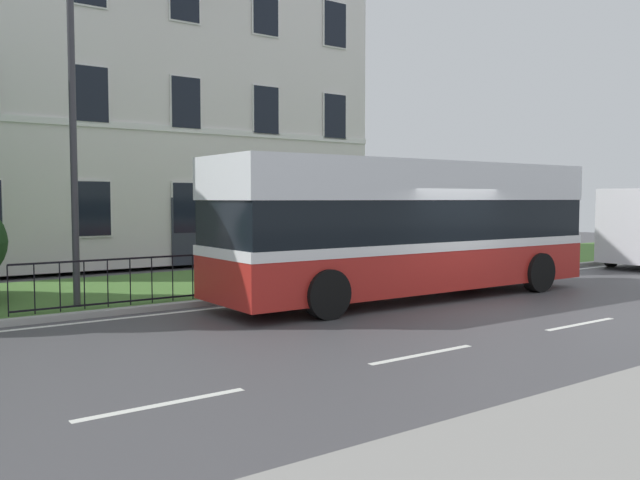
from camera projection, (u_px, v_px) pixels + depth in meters
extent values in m
cube|color=#454447|center=(501.00, 312.00, 13.39)|extent=(60.00, 56.00, 0.06)
cube|color=silver|center=(383.00, 290.00, 16.35)|extent=(54.00, 0.14, 0.01)
cube|color=silver|center=(163.00, 404.00, 7.27)|extent=(2.00, 0.12, 0.01)
cube|color=silver|center=(423.00, 354.00, 9.60)|extent=(2.00, 0.12, 0.01)
cube|color=silver|center=(581.00, 324.00, 11.93)|extent=(2.00, 0.12, 0.01)
cube|color=#9E9E99|center=(371.00, 286.00, 16.72)|extent=(57.00, 0.24, 0.12)
cube|color=#487432|center=(307.00, 275.00, 19.05)|extent=(57.00, 5.51, 0.12)
cube|color=silver|center=(133.00, 111.00, 25.02)|extent=(15.03, 9.61, 11.02)
cube|color=white|center=(186.00, 130.00, 21.17)|extent=(15.03, 0.06, 0.20)
cube|color=#2D333D|center=(188.00, 231.00, 21.37)|extent=(1.10, 0.06, 2.20)
cube|color=white|center=(94.00, 209.00, 19.57)|extent=(1.09, 0.04, 1.72)
cube|color=black|center=(94.00, 209.00, 19.56)|extent=(0.99, 0.03, 1.62)
cube|color=white|center=(187.00, 208.00, 21.32)|extent=(1.09, 0.04, 1.72)
cube|color=black|center=(188.00, 208.00, 21.31)|extent=(0.99, 0.03, 1.62)
cube|color=white|center=(267.00, 207.00, 23.07)|extent=(1.09, 0.04, 1.72)
cube|color=black|center=(267.00, 207.00, 23.06)|extent=(0.99, 0.03, 1.62)
cube|color=white|center=(335.00, 207.00, 24.82)|extent=(1.09, 0.04, 1.72)
cube|color=black|center=(335.00, 207.00, 24.81)|extent=(0.99, 0.03, 1.62)
cube|color=white|center=(91.00, 94.00, 19.36)|extent=(1.09, 0.04, 1.72)
cube|color=black|center=(92.00, 94.00, 19.35)|extent=(0.99, 0.03, 1.62)
cube|color=white|center=(186.00, 103.00, 21.11)|extent=(1.09, 0.04, 1.72)
cube|color=black|center=(186.00, 103.00, 21.09)|extent=(0.99, 0.03, 1.62)
cube|color=white|center=(266.00, 110.00, 22.86)|extent=(1.09, 0.04, 1.72)
cube|color=black|center=(266.00, 110.00, 22.84)|extent=(0.99, 0.03, 1.62)
cube|color=white|center=(335.00, 116.00, 24.61)|extent=(1.09, 0.04, 1.72)
cube|color=black|center=(335.00, 116.00, 24.59)|extent=(0.99, 0.03, 1.62)
cube|color=white|center=(266.00, 11.00, 22.65)|extent=(1.09, 0.04, 1.72)
cube|color=black|center=(266.00, 11.00, 22.63)|extent=(0.99, 0.03, 1.62)
cube|color=white|center=(335.00, 24.00, 24.40)|extent=(1.09, 0.04, 1.72)
cube|color=black|center=(335.00, 24.00, 24.38)|extent=(0.99, 0.03, 1.62)
cube|color=black|center=(306.00, 249.00, 15.83)|extent=(13.28, 0.04, 0.04)
cube|color=black|center=(306.00, 285.00, 15.89)|extent=(13.28, 0.04, 0.04)
cylinder|color=black|center=(8.00, 291.00, 12.00)|extent=(0.02, 0.02, 0.95)
cylinder|color=black|center=(34.00, 289.00, 12.26)|extent=(0.02, 0.02, 0.95)
cylinder|color=black|center=(60.00, 287.00, 12.53)|extent=(0.02, 0.02, 0.95)
cylinder|color=black|center=(84.00, 285.00, 12.80)|extent=(0.02, 0.02, 0.95)
cylinder|color=black|center=(108.00, 283.00, 13.06)|extent=(0.02, 0.02, 0.95)
cylinder|color=black|center=(130.00, 282.00, 13.33)|extent=(0.02, 0.02, 0.95)
cylinder|color=black|center=(152.00, 280.00, 13.60)|extent=(0.02, 0.02, 0.95)
cylinder|color=black|center=(173.00, 279.00, 13.86)|extent=(0.02, 0.02, 0.95)
cylinder|color=black|center=(193.00, 277.00, 14.13)|extent=(0.02, 0.02, 0.95)
cylinder|color=black|center=(212.00, 276.00, 14.40)|extent=(0.02, 0.02, 0.95)
cylinder|color=black|center=(230.00, 274.00, 14.66)|extent=(0.02, 0.02, 0.95)
cylinder|color=black|center=(248.00, 273.00, 14.93)|extent=(0.02, 0.02, 0.95)
cylinder|color=black|center=(266.00, 272.00, 15.20)|extent=(0.02, 0.02, 0.95)
cylinder|color=black|center=(282.00, 270.00, 15.46)|extent=(0.02, 0.02, 0.95)
cylinder|color=black|center=(298.00, 269.00, 15.73)|extent=(0.02, 0.02, 0.95)
cylinder|color=black|center=(314.00, 268.00, 15.99)|extent=(0.02, 0.02, 0.95)
cylinder|color=black|center=(329.00, 267.00, 16.26)|extent=(0.02, 0.02, 0.95)
cylinder|color=black|center=(344.00, 266.00, 16.53)|extent=(0.02, 0.02, 0.95)
cylinder|color=black|center=(358.00, 265.00, 16.79)|extent=(0.02, 0.02, 0.95)
cylinder|color=black|center=(371.00, 264.00, 17.06)|extent=(0.02, 0.02, 0.95)
cylinder|color=black|center=(385.00, 263.00, 17.33)|extent=(0.02, 0.02, 0.95)
cylinder|color=black|center=(398.00, 262.00, 17.59)|extent=(0.02, 0.02, 0.95)
cylinder|color=black|center=(410.00, 261.00, 17.86)|extent=(0.02, 0.02, 0.95)
cylinder|color=black|center=(422.00, 260.00, 18.13)|extent=(0.02, 0.02, 0.95)
cylinder|color=black|center=(434.00, 259.00, 18.39)|extent=(0.02, 0.02, 0.95)
cylinder|color=black|center=(445.00, 258.00, 18.66)|extent=(0.02, 0.02, 0.95)
cylinder|color=black|center=(456.00, 257.00, 18.93)|extent=(0.02, 0.02, 0.95)
cylinder|color=black|center=(467.00, 256.00, 19.19)|extent=(0.02, 0.02, 0.95)
cylinder|color=black|center=(478.00, 256.00, 19.46)|extent=(0.02, 0.02, 0.95)
cylinder|color=black|center=(488.00, 255.00, 19.72)|extent=(0.02, 0.02, 0.95)
cube|color=#B1231E|center=(410.00, 264.00, 15.13)|extent=(9.70, 2.49, 1.03)
cube|color=white|center=(410.00, 244.00, 15.10)|extent=(9.72, 2.51, 0.20)
cube|color=black|center=(410.00, 221.00, 15.06)|extent=(9.62, 2.45, 0.97)
cube|color=silver|center=(411.00, 181.00, 15.01)|extent=(9.70, 2.49, 0.85)
cube|color=black|center=(542.00, 219.00, 17.85)|extent=(0.08, 2.01, 0.89)
cube|color=black|center=(542.00, 186.00, 17.79)|extent=(0.08, 1.72, 0.55)
cylinder|color=silver|center=(518.00, 262.00, 18.56)|extent=(0.04, 0.20, 0.20)
cylinder|color=silver|center=(565.00, 267.00, 17.31)|extent=(0.04, 0.20, 0.20)
cylinder|color=black|center=(467.00, 265.00, 17.91)|extent=(0.96, 0.31, 0.96)
cylinder|color=black|center=(538.00, 272.00, 16.04)|extent=(0.96, 0.31, 0.96)
cylinder|color=black|center=(265.00, 282.00, 14.25)|extent=(0.96, 0.31, 0.96)
cylinder|color=black|center=(327.00, 294.00, 12.38)|extent=(0.96, 0.31, 0.96)
cylinder|color=black|center=(611.00, 257.00, 21.95)|extent=(0.69, 0.26, 0.68)
cylinder|color=#333338|center=(73.00, 122.00, 13.13)|extent=(0.14, 0.14, 7.39)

